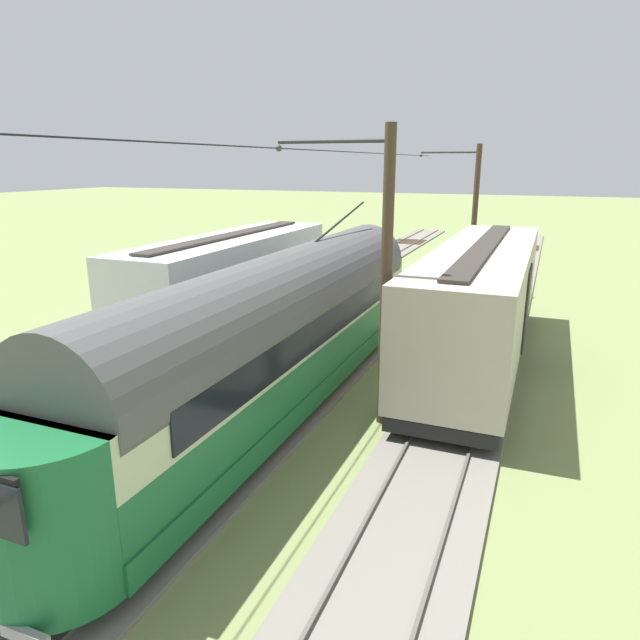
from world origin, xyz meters
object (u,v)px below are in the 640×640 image
object	(u,v)px
catenary_pole_foreground	(473,217)
catenary_pole_mid_near	(383,275)
vintage_streetcar	(282,328)
track_end_bumper	(327,280)
spare_tie_stack	(205,302)
boxcar_adjacent	(232,283)
boxcar_far_siding	(480,300)

from	to	relation	value
catenary_pole_foreground	catenary_pole_mid_near	size ratio (longest dim) A/B	1.00
vintage_streetcar	track_end_bumper	distance (m)	15.81
catenary_pole_mid_near	track_end_bumper	size ratio (longest dim) A/B	4.16
catenary_pole_foreground	spare_tie_stack	size ratio (longest dim) A/B	3.12
catenary_pole_foreground	catenary_pole_mid_near	xyz separation A→B (m)	(0.00, 16.41, 0.00)
catenary_pole_foreground	track_end_bumper	bearing A→B (deg)	10.74
vintage_streetcar	catenary_pole_foreground	world-z (taller)	catenary_pole_foreground
boxcar_adjacent	track_end_bumper	world-z (taller)	boxcar_adjacent
vintage_streetcar	boxcar_adjacent	bearing A→B (deg)	-47.58
track_end_bumper	vintage_streetcar	bearing A→B (deg)	106.92
vintage_streetcar	boxcar_far_siding	world-z (taller)	vintage_streetcar
catenary_pole_mid_near	boxcar_far_siding	bearing A→B (deg)	-107.35
boxcar_far_siding	spare_tie_stack	world-z (taller)	boxcar_far_siding
boxcar_far_siding	track_end_bumper	size ratio (longest dim) A/B	7.70
vintage_streetcar	catenary_pole_foreground	size ratio (longest dim) A/B	2.45
boxcar_far_siding	track_end_bumper	world-z (taller)	boxcar_far_siding
spare_tie_stack	catenary_pole_foreground	bearing A→B (deg)	-144.55
vintage_streetcar	boxcar_far_siding	size ratio (longest dim) A/B	1.32
boxcar_adjacent	spare_tie_stack	size ratio (longest dim) A/B	4.73
boxcar_far_siding	catenary_pole_foreground	world-z (taller)	catenary_pole_foreground
boxcar_adjacent	spare_tie_stack	distance (m)	5.45
boxcar_adjacent	boxcar_far_siding	bearing A→B (deg)	-175.55
boxcar_far_siding	track_end_bumper	distance (m)	13.16
track_end_bumper	boxcar_far_siding	bearing A→B (deg)	134.50
vintage_streetcar	catenary_pole_mid_near	bearing A→B (deg)	-179.95
vintage_streetcar	boxcar_adjacent	distance (m)	6.78
boxcar_adjacent	catenary_pole_foreground	size ratio (longest dim) A/B	1.51
spare_tie_stack	vintage_streetcar	bearing A→B (deg)	133.91
boxcar_far_siding	catenary_pole_mid_near	bearing A→B (deg)	72.65
catenary_pole_foreground	catenary_pole_mid_near	distance (m)	16.41
boxcar_adjacent	track_end_bumper	size ratio (longest dim) A/B	6.31
catenary_pole_foreground	boxcar_far_siding	bearing A→B (deg)	99.47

